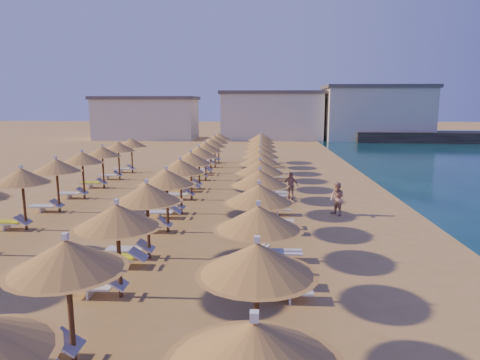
# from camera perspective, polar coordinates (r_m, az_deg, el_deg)

# --- Properties ---
(ground) EXTENTS (220.00, 220.00, 0.00)m
(ground) POSITION_cam_1_polar(r_m,az_deg,el_deg) (20.36, -2.69, -5.60)
(ground) COLOR tan
(ground) RESTS_ON ground
(jetty) EXTENTS (30.17, 5.60, 1.50)m
(jetty) POSITION_cam_1_polar(r_m,az_deg,el_deg) (67.86, 27.79, 5.03)
(jetty) COLOR black
(jetty) RESTS_ON ground
(hotel_blocks) EXTENTS (50.39, 9.77, 8.10)m
(hotel_blocks) POSITION_cam_1_polar(r_m,az_deg,el_deg) (65.94, 4.23, 8.63)
(hotel_blocks) COLOR silver
(hotel_blocks) RESTS_ON ground
(parasol_row_east) EXTENTS (2.55, 37.27, 2.91)m
(parasol_row_east) POSITION_cam_1_polar(r_m,az_deg,el_deg) (22.70, 2.71, 2.22)
(parasol_row_east) COLOR brown
(parasol_row_east) RESTS_ON ground
(parasol_row_west) EXTENTS (2.55, 37.27, 2.91)m
(parasol_row_west) POSITION_cam_1_polar(r_m,az_deg,el_deg) (23.06, -7.21, 2.27)
(parasol_row_west) COLOR brown
(parasol_row_west) RESTS_ON ground
(parasol_row_inland) EXTENTS (2.55, 24.65, 2.91)m
(parasol_row_inland) POSITION_cam_1_polar(r_m,az_deg,el_deg) (24.97, -21.72, 2.23)
(parasol_row_inland) COLOR brown
(parasol_row_inland) RESTS_ON ground
(loungers) EXTENTS (13.44, 35.34, 0.66)m
(loungers) POSITION_cam_1_polar(r_m,az_deg,el_deg) (23.18, -6.39, -2.81)
(loungers) COLOR white
(loungers) RESTS_ON ground
(beachgoer_c) EXTENTS (1.02, 0.77, 1.60)m
(beachgoer_c) POSITION_cam_1_polar(r_m,az_deg,el_deg) (25.12, 6.75, -0.72)
(beachgoer_c) COLOR tan
(beachgoer_c) RESTS_ON ground
(beachgoer_b) EXTENTS (0.98, 1.03, 1.68)m
(beachgoer_b) POSITION_cam_1_polar(r_m,az_deg,el_deg) (21.82, 12.83, -2.49)
(beachgoer_b) COLOR tan
(beachgoer_b) RESTS_ON ground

